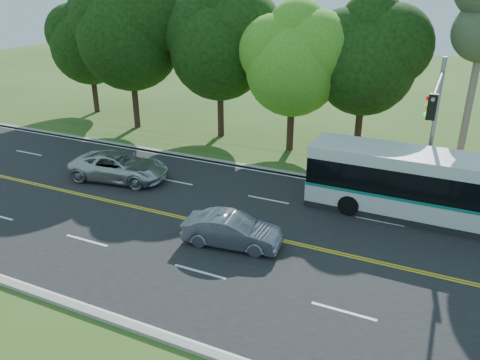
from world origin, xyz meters
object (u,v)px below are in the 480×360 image
at_px(suv, 119,167).
at_px(sedan, 232,231).
at_px(traffic_signal, 434,116).
at_px(transit_bus, 441,190).

bearing_deg(suv, sedan, -122.19).
distance_m(traffic_signal, suv, 16.18).
xyz_separation_m(traffic_signal, transit_bus, (0.81, -0.70, -3.11)).
bearing_deg(transit_bus, traffic_signal, 139.47).
bearing_deg(sedan, transit_bus, -59.10).
height_order(transit_bus, sedan, transit_bus).
bearing_deg(transit_bus, suv, -171.90).
relative_size(sedan, suv, 0.76).
bearing_deg(suv, traffic_signal, -88.36).
bearing_deg(suv, transit_bus, -91.28).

